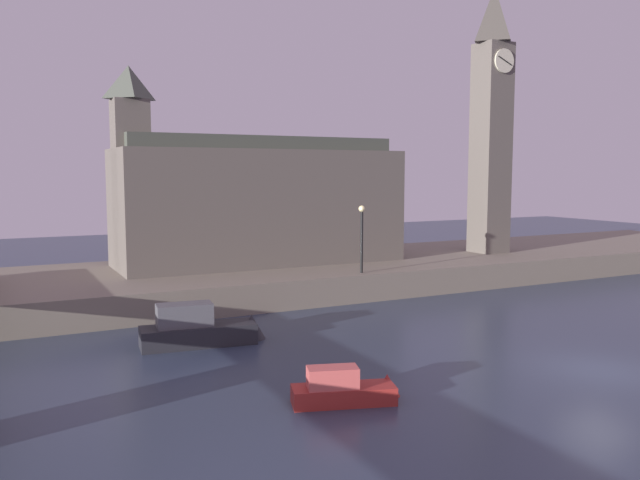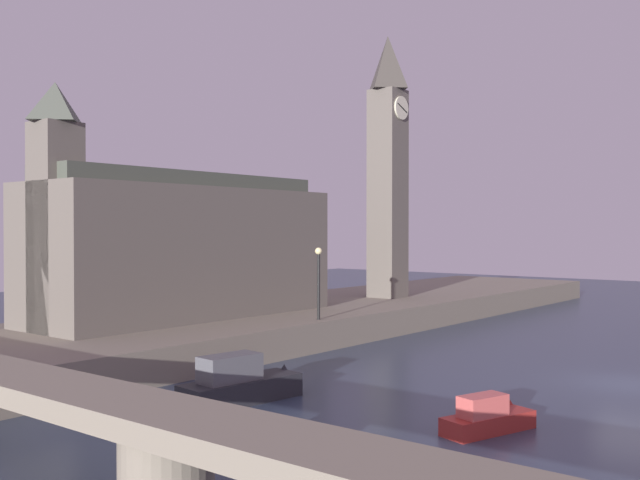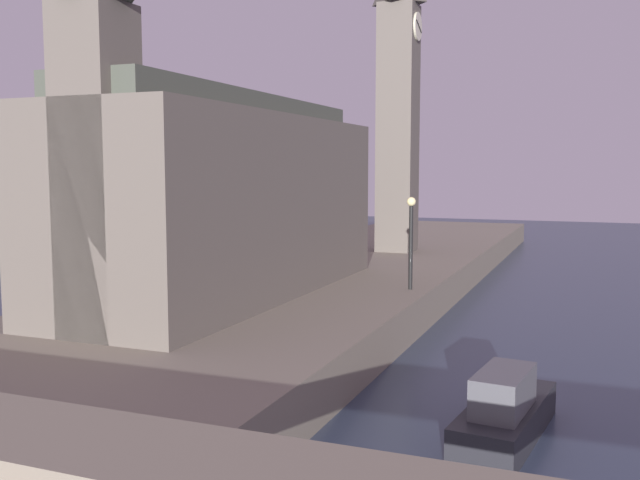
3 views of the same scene
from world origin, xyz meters
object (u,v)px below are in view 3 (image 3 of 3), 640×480
(parliament_hall, at_px, (224,197))
(boat_barge_dark, at_px, (508,407))
(clock_tower, at_px, (398,92))
(streetlamp, at_px, (411,232))

(parliament_hall, height_order, boat_barge_dark, parliament_hall)
(boat_barge_dark, bearing_deg, clock_tower, 21.79)
(clock_tower, xyz_separation_m, parliament_hall, (-16.24, 2.24, -5.40))
(streetlamp, height_order, boat_barge_dark, streetlamp)
(boat_barge_dark, bearing_deg, streetlamp, 26.20)
(parliament_hall, xyz_separation_m, streetlamp, (3.76, -6.28, -1.42))
(streetlamp, bearing_deg, boat_barge_dark, -153.80)
(streetlamp, bearing_deg, parliament_hall, 120.93)
(clock_tower, height_order, boat_barge_dark, clock_tower)
(clock_tower, bearing_deg, boat_barge_dark, -158.21)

